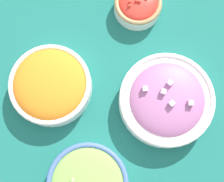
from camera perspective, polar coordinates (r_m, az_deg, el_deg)
ground_plane at (r=0.77m, az=0.00°, el=-0.44°), size 3.00×3.00×0.00m
bowl_carrots at (r=0.75m, az=-11.20°, el=1.08°), size 0.19×0.19×0.07m
bowl_red_onion at (r=0.74m, az=9.90°, el=-1.63°), size 0.22×0.22×0.08m
bowl_cherry_tomatoes at (r=0.82m, az=4.75°, el=15.48°), size 0.12×0.12×0.06m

